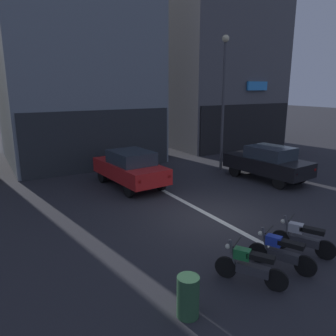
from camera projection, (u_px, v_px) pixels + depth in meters
ground_plane at (213, 217)px, 11.37m from camera, size 120.00×120.00×0.00m
lane_centre_line at (138, 177)px, 16.39m from camera, size 0.20×18.00×0.01m
building_mid_block at (72, 27)px, 19.22m from camera, size 8.29×8.22×15.57m
building_far_right at (217, 10)px, 23.99m from camera, size 8.19×7.42×19.54m
car_red_crossing_near at (130, 167)px, 14.67m from camera, size 2.08×4.23×1.64m
car_black_parked_kerbside at (268, 162)px, 15.72m from camera, size 2.16×4.26×1.64m
street_lamp at (224, 91)px, 16.87m from camera, size 0.36×0.36×6.86m
motorcycle_green_row_leftmost at (250, 265)px, 7.43m from camera, size 0.93×1.46×0.98m
motorcycle_blue_row_left_mid at (281, 252)px, 8.05m from camera, size 0.78×1.55×0.98m
motorcycle_silver_row_centre at (302, 238)px, 8.80m from camera, size 0.81×1.53×0.98m
trash_bin at (188, 297)px, 6.38m from camera, size 0.44×0.44×0.85m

